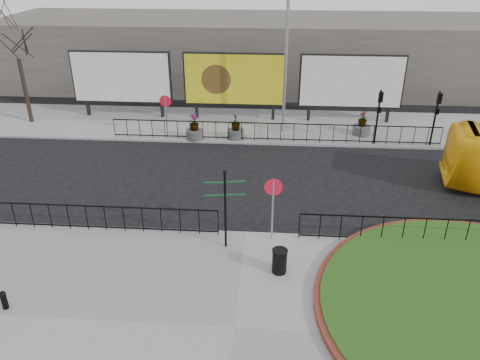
# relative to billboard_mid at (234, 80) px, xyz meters

# --- Properties ---
(ground) EXTENTS (90.00, 90.00, 0.00)m
(ground) POSITION_rel_billboard_mid_xyz_m (1.50, -12.97, -2.60)
(ground) COLOR black
(ground) RESTS_ON ground
(pavement_near) EXTENTS (30.00, 10.00, 0.12)m
(pavement_near) POSITION_rel_billboard_mid_xyz_m (1.50, -17.97, -2.54)
(pavement_near) COLOR gray
(pavement_near) RESTS_ON ground
(pavement_far) EXTENTS (44.00, 6.00, 0.12)m
(pavement_far) POSITION_rel_billboard_mid_xyz_m (1.50, -0.97, -2.54)
(pavement_far) COLOR gray
(pavement_far) RESTS_ON ground
(railing_near_left) EXTENTS (10.00, 0.10, 1.10)m
(railing_near_left) POSITION_rel_billboard_mid_xyz_m (-4.50, -13.27, -1.93)
(railing_near_left) COLOR black
(railing_near_left) RESTS_ON pavement_near
(railing_near_right) EXTENTS (9.00, 0.10, 1.10)m
(railing_near_right) POSITION_rel_billboard_mid_xyz_m (8.00, -13.27, -1.93)
(railing_near_right) COLOR black
(railing_near_right) RESTS_ON pavement_near
(railing_far) EXTENTS (18.00, 0.10, 1.10)m
(railing_far) POSITION_rel_billboard_mid_xyz_m (2.50, -3.67, -1.93)
(railing_far) COLOR black
(railing_far) RESTS_ON pavement_far
(speed_sign_far) EXTENTS (0.64, 0.07, 2.47)m
(speed_sign_far) POSITION_rel_billboard_mid_xyz_m (-3.50, -3.57, -0.68)
(speed_sign_far) COLOR gray
(speed_sign_far) RESTS_ON pavement_far
(speed_sign_near) EXTENTS (0.64, 0.07, 2.47)m
(speed_sign_near) POSITION_rel_billboard_mid_xyz_m (2.50, -13.37, -0.68)
(speed_sign_near) COLOR gray
(speed_sign_near) RESTS_ON pavement_near
(billboard_left) EXTENTS (6.20, 0.31, 4.10)m
(billboard_left) POSITION_rel_billboard_mid_xyz_m (-7.00, 0.00, 0.00)
(billboard_left) COLOR black
(billboard_left) RESTS_ON pavement_far
(billboard_mid) EXTENTS (6.20, 0.31, 4.10)m
(billboard_mid) POSITION_rel_billboard_mid_xyz_m (0.00, 0.00, 0.00)
(billboard_mid) COLOR black
(billboard_mid) RESTS_ON pavement_far
(billboard_right) EXTENTS (6.20, 0.31, 4.10)m
(billboard_right) POSITION_rel_billboard_mid_xyz_m (7.00, 0.00, 0.00)
(billboard_right) COLOR black
(billboard_right) RESTS_ON pavement_far
(lamp_post) EXTENTS (0.74, 0.18, 9.23)m
(lamp_post) POSITION_rel_billboard_mid_xyz_m (3.01, -1.97, 2.23)
(lamp_post) COLOR gray
(lamp_post) RESTS_ON pavement_far
(signal_pole_a) EXTENTS (0.22, 0.26, 3.00)m
(signal_pole_a) POSITION_rel_billboard_mid_xyz_m (8.00, -3.63, -0.50)
(signal_pole_a) COLOR black
(signal_pole_a) RESTS_ON pavement_far
(signal_pole_b) EXTENTS (0.22, 0.26, 3.00)m
(signal_pole_b) POSITION_rel_billboard_mid_xyz_m (11.00, -3.63, -0.50)
(signal_pole_b) COLOR black
(signal_pole_b) RESTS_ON pavement_far
(tree_left) EXTENTS (2.00, 2.00, 7.00)m
(tree_left) POSITION_rel_billboard_mid_xyz_m (-12.50, -1.47, 1.02)
(tree_left) COLOR #2D2119
(tree_left) RESTS_ON pavement_far
(building_backdrop) EXTENTS (40.00, 10.00, 5.00)m
(building_backdrop) POSITION_rel_billboard_mid_xyz_m (1.50, 9.03, -0.10)
(building_backdrop) COLOR #625B56
(building_backdrop) RESTS_ON ground
(fingerpost_sign) EXTENTS (1.42, 0.43, 3.04)m
(fingerpost_sign) POSITION_rel_billboard_mid_xyz_m (0.85, -13.97, -0.65)
(fingerpost_sign) COLOR black
(fingerpost_sign) RESTS_ON pavement_near
(bollard) EXTENTS (0.20, 0.20, 0.62)m
(bollard) POSITION_rel_billboard_mid_xyz_m (-5.41, -17.68, -2.14)
(bollard) COLOR black
(bollard) RESTS_ON pavement_near
(litter_bin) EXTENTS (0.52, 0.52, 0.87)m
(litter_bin) POSITION_rel_billboard_mid_xyz_m (2.77, -15.32, -2.04)
(litter_bin) COLOR black
(litter_bin) RESTS_ON pavement_near
(planter_a) EXTENTS (0.97, 0.97, 1.43)m
(planter_a) POSITION_rel_billboard_mid_xyz_m (-1.96, -3.57, -1.98)
(planter_a) COLOR #4C4C4F
(planter_a) RESTS_ON pavement_far
(planter_b) EXTENTS (0.96, 0.96, 1.43)m
(planter_b) POSITION_rel_billboard_mid_xyz_m (0.34, -3.35, -1.97)
(planter_b) COLOR #4C4C4F
(planter_b) RESTS_ON pavement_far
(planter_c) EXTENTS (0.98, 0.98, 1.41)m
(planter_c) POSITION_rel_billboard_mid_xyz_m (7.50, -2.22, -2.00)
(planter_c) COLOR #4C4C4F
(planter_c) RESTS_ON pavement_far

